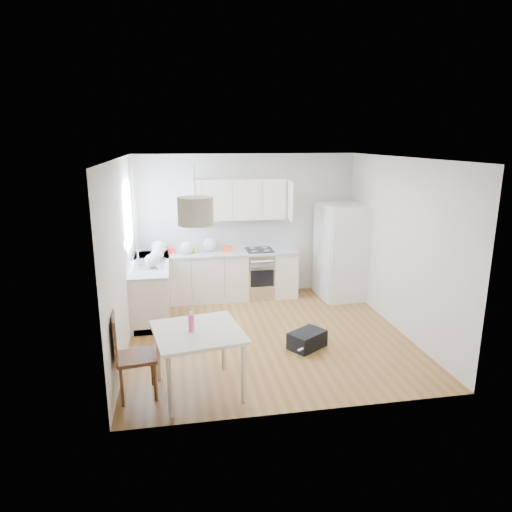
{
  "coord_description": "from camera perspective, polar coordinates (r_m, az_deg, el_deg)",
  "views": [
    {
      "loc": [
        -1.33,
        -6.45,
        2.96
      ],
      "look_at": [
        -0.11,
        0.4,
        1.17
      ],
      "focal_mm": 32.0,
      "sensor_mm": 36.0,
      "label": 1
    }
  ],
  "objects": [
    {
      "name": "dining_chair",
      "position": [
        5.6,
        -14.76,
        -11.9
      ],
      "size": [
        0.5,
        0.5,
        1.04
      ],
      "primitive_type": null,
      "rotation": [
        0.0,
        0.0,
        0.14
      ],
      "color": "#4B3016",
      "rests_on": "floor"
    },
    {
      "name": "window_glassblock",
      "position": [
        7.73,
        -15.65,
        4.87
      ],
      "size": [
        0.02,
        1.0,
        1.0
      ],
      "primitive_type": "cube",
      "color": "#BFE0F9",
      "rests_on": "wall_left"
    },
    {
      "name": "grocery_bag_a",
      "position": [
        8.47,
        -12.03,
        1.03
      ],
      "size": [
        0.28,
        0.24,
        0.25
      ],
      "primitive_type": "ellipsoid",
      "color": "silver",
      "rests_on": "counter_back"
    },
    {
      "name": "floor",
      "position": [
        7.22,
        1.44,
        -9.81
      ],
      "size": [
        4.2,
        4.2,
        0.0
      ],
      "primitive_type": "plane",
      "color": "brown",
      "rests_on": "ground"
    },
    {
      "name": "backsplash_back",
      "position": [
        8.75,
        -5.1,
        2.81
      ],
      "size": [
        3.0,
        0.01,
        0.58
      ],
      "primitive_type": "cube",
      "color": "white",
      "rests_on": "wall_back"
    },
    {
      "name": "range_oven",
      "position": [
        8.76,
        0.41,
        -2.31
      ],
      "size": [
        0.5,
        0.61,
        0.88
      ],
      "primitive_type": null,
      "color": "silver",
      "rests_on": "floor"
    },
    {
      "name": "snack_yellow",
      "position": [
        8.51,
        -7.99,
        0.76
      ],
      "size": [
        0.17,
        0.14,
        0.1
      ],
      "primitive_type": "cube",
      "rotation": [
        0.0,
        0.0,
        -0.32
      ],
      "color": "yellow",
      "rests_on": "counter_back"
    },
    {
      "name": "wall_left",
      "position": [
        6.69,
        -16.4,
        -0.11
      ],
      "size": [
        0.0,
        4.2,
        4.2
      ],
      "primitive_type": "plane",
      "rotation": [
        1.57,
        0.0,
        1.57
      ],
      "color": "silver",
      "rests_on": "floor"
    },
    {
      "name": "refrigerator",
      "position": [
        8.79,
        10.59,
        0.61
      ],
      "size": [
        0.9,
        0.94,
        1.8
      ],
      "primitive_type": null,
      "rotation": [
        0.0,
        0.0,
        0.04
      ],
      "color": "white",
      "rests_on": "floor"
    },
    {
      "name": "dining_table",
      "position": [
        5.48,
        -7.26,
        -10.07
      ],
      "size": [
        1.15,
        1.15,
        0.79
      ],
      "rotation": [
        0.0,
        0.0,
        0.17
      ],
      "color": "beige",
      "rests_on": "floor"
    },
    {
      "name": "snack_orange",
      "position": [
        8.51,
        -3.59,
        0.93
      ],
      "size": [
        0.19,
        0.13,
        0.12
      ],
      "primitive_type": "cube",
      "rotation": [
        0.0,
        0.0,
        -0.11
      ],
      "color": "#E84214",
      "rests_on": "counter_back"
    },
    {
      "name": "grocery_bag_e",
      "position": [
        7.65,
        -12.87,
        -0.57
      ],
      "size": [
        0.24,
        0.21,
        0.22
      ],
      "primitive_type": "ellipsoid",
      "color": "silver",
      "rests_on": "counter_left"
    },
    {
      "name": "wall_back",
      "position": [
        8.8,
        -1.22,
        3.86
      ],
      "size": [
        4.2,
        0.0,
        4.2
      ],
      "primitive_type": "plane",
      "rotation": [
        1.57,
        0.0,
        0.0
      ],
      "color": "silver",
      "rests_on": "floor"
    },
    {
      "name": "grocery_bag_d",
      "position": [
        8.12,
        -12.22,
        0.25
      ],
      "size": [
        0.22,
        0.19,
        0.2
      ],
      "primitive_type": "ellipsoid",
      "color": "silver",
      "rests_on": "counter_back"
    },
    {
      "name": "sink",
      "position": [
        7.88,
        -13.16,
        -1.01
      ],
      "size": [
        0.5,
        0.8,
        0.16
      ],
      "primitive_type": null,
      "color": "silver",
      "rests_on": "counter_left"
    },
    {
      "name": "pendant_lamp",
      "position": [
        5.15,
        -7.55,
        5.58
      ],
      "size": [
        0.41,
        0.41,
        0.31
      ],
      "primitive_type": "cylinder",
      "rotation": [
        0.0,
        0.0,
        -0.02
      ],
      "color": "tan",
      "rests_on": "ceiling"
    },
    {
      "name": "upper_cabinets",
      "position": [
        8.54,
        -2.08,
        7.1
      ],
      "size": [
        1.7,
        0.32,
        0.75
      ],
      "primitive_type": "cube",
      "color": "white",
      "rests_on": "wall_back"
    },
    {
      "name": "grocery_bag_b",
      "position": [
        8.43,
        -8.64,
        1.06
      ],
      "size": [
        0.26,
        0.22,
        0.23
      ],
      "primitive_type": "ellipsoid",
      "color": "silver",
      "rests_on": "counter_back"
    },
    {
      "name": "counter_left",
      "position": [
        7.93,
        -13.13,
        -1.02
      ],
      "size": [
        0.64,
        1.82,
        0.04
      ],
      "primitive_type": "cube",
      "color": "#B0B3B6",
      "rests_on": "cabinets_left"
    },
    {
      "name": "gym_bag",
      "position": [
        6.8,
        6.4,
        -10.34
      ],
      "size": [
        0.63,
        0.58,
        0.24
      ],
      "primitive_type": "cube",
      "rotation": [
        0.0,
        0.0,
        0.59
      ],
      "color": "black",
      "rests_on": "floor"
    },
    {
      "name": "drink_bottle",
      "position": [
        5.4,
        -8.1,
        -8.06
      ],
      "size": [
        0.09,
        0.09,
        0.24
      ],
      "primitive_type": "cylinder",
      "rotation": [
        0.0,
        0.0,
        -0.37
      ],
      "color": "#E7407F",
      "rests_on": "dining_table"
    },
    {
      "name": "ceiling",
      "position": [
        6.59,
        1.59,
        12.15
      ],
      "size": [
        4.2,
        4.2,
        0.0
      ],
      "primitive_type": "plane",
      "rotation": [
        3.14,
        0.0,
        0.0
      ],
      "color": "white",
      "rests_on": "wall_back"
    },
    {
      "name": "counter_back",
      "position": [
        8.53,
        -4.88,
        0.38
      ],
      "size": [
        3.02,
        0.64,
        0.04
      ],
      "primitive_type": "cube",
      "color": "#B0B3B6",
      "rests_on": "cabinets_back"
    },
    {
      "name": "grocery_bag_c",
      "position": [
        8.57,
        -5.76,
        1.42
      ],
      "size": [
        0.27,
        0.23,
        0.25
      ],
      "primitive_type": "ellipsoid",
      "color": "silver",
      "rests_on": "counter_back"
    },
    {
      "name": "cabinets_left",
      "position": [
        8.07,
        -12.95,
        -4.18
      ],
      "size": [
        0.6,
        1.8,
        0.88
      ],
      "primitive_type": "cube",
      "color": "white",
      "rests_on": "floor"
    },
    {
      "name": "cabinets_back",
      "position": [
        8.65,
        -4.82,
        -2.57
      ],
      "size": [
        3.0,
        0.6,
        0.88
      ],
      "primitive_type": "cube",
      "color": "white",
      "rests_on": "floor"
    },
    {
      "name": "backsplash_left",
      "position": [
        7.88,
        -15.39,
        1.06
      ],
      "size": [
        0.01,
        1.8,
        0.58
      ],
      "primitive_type": "cube",
      "color": "white",
      "rests_on": "wall_left"
    },
    {
      "name": "snack_red",
      "position": [
        8.55,
        -10.5,
        0.69
      ],
      "size": [
        0.15,
        0.1,
        0.1
      ],
      "primitive_type": "cube",
      "rotation": [
        0.0,
        0.0,
        0.09
      ],
      "color": "red",
      "rests_on": "counter_back"
    },
    {
      "name": "wall_right",
      "position": [
        7.48,
        17.49,
        1.3
      ],
      "size": [
        0.0,
        4.2,
        4.2
      ],
      "primitive_type": "plane",
      "rotation": [
        1.57,
        0.0,
        -1.57
      ],
      "color": "silver",
      "rests_on": "floor"
    }
  ]
}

